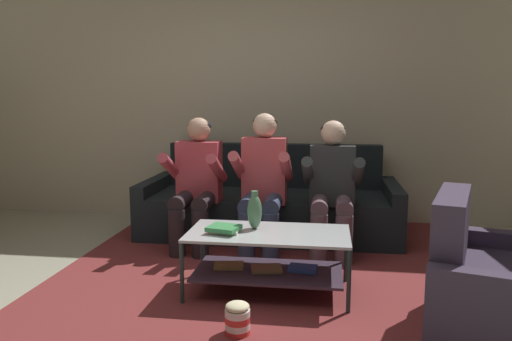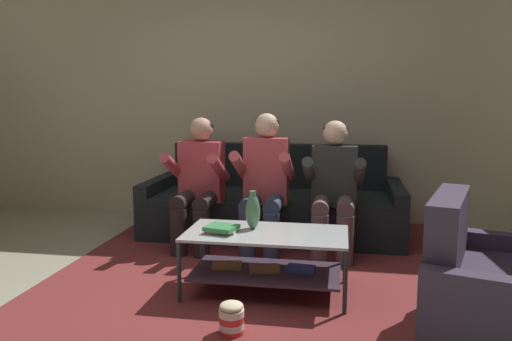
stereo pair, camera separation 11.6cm
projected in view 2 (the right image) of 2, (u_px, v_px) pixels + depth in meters
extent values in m
plane|color=#A9A78F|center=(204.00, 308.00, 3.19)|extent=(16.80, 16.80, 0.00)
cube|color=beige|center=(264.00, 86.00, 5.37)|extent=(8.40, 0.12, 2.90)
cube|color=black|center=(273.00, 214.00, 4.86)|extent=(2.18, 0.99, 0.41)
cube|color=black|center=(278.00, 165.00, 5.19)|extent=(2.18, 0.18, 0.44)
cube|color=black|center=(160.00, 204.00, 5.05)|extent=(0.13, 0.99, 0.53)
cube|color=black|center=(396.00, 213.00, 4.65)|extent=(0.13, 0.99, 0.53)
cylinder|color=#292024|center=(179.00, 233.00, 4.19)|extent=(0.14, 0.14, 0.41)
cylinder|color=#292024|center=(201.00, 234.00, 4.16)|extent=(0.14, 0.14, 0.41)
cylinder|color=#292024|center=(185.00, 200.00, 4.33)|extent=(0.14, 0.42, 0.14)
cylinder|color=#292024|center=(207.00, 201.00, 4.30)|extent=(0.14, 0.42, 0.14)
cube|color=#BD434E|center=(202.00, 171.00, 4.48)|extent=(0.38, 0.22, 0.54)
cylinder|color=#BD434E|center=(173.00, 167.00, 4.34)|extent=(0.09, 0.49, 0.31)
cylinder|color=#BD434E|center=(219.00, 168.00, 4.27)|extent=(0.09, 0.49, 0.31)
sphere|color=tan|center=(201.00, 129.00, 4.43)|extent=(0.21, 0.21, 0.21)
ellipsoid|color=black|center=(202.00, 126.00, 4.44)|extent=(0.21, 0.21, 0.13)
cylinder|color=#313D59|center=(247.00, 236.00, 4.09)|extent=(0.14, 0.14, 0.41)
cylinder|color=#313D59|center=(271.00, 237.00, 4.06)|extent=(0.14, 0.14, 0.41)
cylinder|color=#313D59|center=(251.00, 202.00, 4.23)|extent=(0.14, 0.42, 0.14)
cylinder|color=#313D59|center=(274.00, 203.00, 4.20)|extent=(0.14, 0.42, 0.14)
cube|color=#C64C52|center=(267.00, 170.00, 4.38)|extent=(0.38, 0.22, 0.58)
cylinder|color=#C64C52|center=(240.00, 166.00, 4.23)|extent=(0.09, 0.49, 0.31)
cylinder|color=#C64C52|center=(287.00, 167.00, 4.16)|extent=(0.09, 0.49, 0.31)
sphere|color=beige|center=(267.00, 125.00, 4.32)|extent=(0.21, 0.21, 0.21)
ellipsoid|color=black|center=(267.00, 122.00, 4.34)|extent=(0.21, 0.21, 0.13)
cylinder|color=#5F4851|center=(319.00, 240.00, 3.99)|extent=(0.14, 0.14, 0.41)
cylinder|color=#5F4851|center=(345.00, 241.00, 3.96)|extent=(0.14, 0.14, 0.41)
cylinder|color=#5F4851|center=(321.00, 205.00, 4.13)|extent=(0.14, 0.42, 0.14)
cylinder|color=#5F4851|center=(345.00, 206.00, 4.10)|extent=(0.14, 0.42, 0.14)
cube|color=#323435|center=(334.00, 175.00, 4.28)|extent=(0.38, 0.22, 0.52)
cylinder|color=#323435|center=(309.00, 172.00, 4.14)|extent=(0.09, 0.49, 0.31)
cylinder|color=#323435|center=(359.00, 173.00, 4.07)|extent=(0.09, 0.49, 0.31)
sphere|color=beige|center=(335.00, 133.00, 4.23)|extent=(0.21, 0.21, 0.21)
ellipsoid|color=black|center=(335.00, 130.00, 4.25)|extent=(0.21, 0.21, 0.13)
cube|color=#B6BCBE|center=(266.00, 233.00, 3.38)|extent=(1.09, 0.56, 0.02)
cube|color=#3E3040|center=(266.00, 272.00, 3.42)|extent=(1.01, 0.52, 0.02)
cylinder|color=#253736|center=(179.00, 271.00, 3.24)|extent=(0.03, 0.03, 0.43)
cylinder|color=#253736|center=(345.00, 282.00, 3.06)|extent=(0.03, 0.03, 0.43)
cylinder|color=#253736|center=(202.00, 247.00, 3.76)|extent=(0.03, 0.03, 0.43)
cylinder|color=#253736|center=(345.00, 255.00, 3.58)|extent=(0.03, 0.03, 0.43)
cube|color=olive|center=(227.00, 265.00, 3.48)|extent=(0.22, 0.16, 0.03)
cube|color=#95724B|center=(264.00, 269.00, 3.42)|extent=(0.23, 0.19, 0.02)
cube|color=#3555AD|center=(301.00, 269.00, 3.40)|extent=(0.20, 0.15, 0.03)
cube|color=maroon|center=(268.00, 262.00, 4.07)|extent=(3.12, 3.46, 0.01)
cube|color=#875E4E|center=(268.00, 262.00, 4.06)|extent=(1.72, 1.90, 0.00)
ellipsoid|color=#4E7B55|center=(253.00, 212.00, 3.45)|extent=(0.10, 0.10, 0.24)
cylinder|color=#4E7B55|center=(253.00, 195.00, 3.43)|extent=(0.05, 0.05, 0.05)
cube|color=silver|center=(223.00, 231.00, 3.37)|extent=(0.18, 0.13, 0.02)
cube|color=#398B4C|center=(222.00, 228.00, 3.36)|extent=(0.24, 0.22, 0.03)
cube|color=#3F3347|center=(448.00, 229.00, 2.77)|extent=(0.36, 0.74, 0.39)
cylinder|color=red|center=(232.00, 331.00, 2.83)|extent=(0.14, 0.14, 0.04)
cylinder|color=white|center=(232.00, 325.00, 2.83)|extent=(0.14, 0.14, 0.04)
cylinder|color=red|center=(232.00, 319.00, 2.82)|extent=(0.14, 0.14, 0.04)
cylinder|color=white|center=(231.00, 312.00, 2.82)|extent=(0.14, 0.14, 0.04)
ellipsoid|color=beige|center=(231.00, 306.00, 2.81)|extent=(0.14, 0.14, 0.05)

